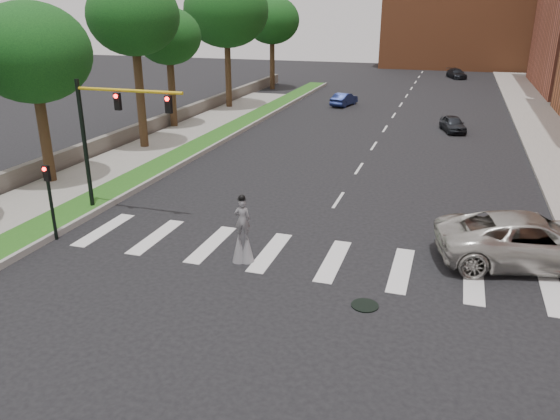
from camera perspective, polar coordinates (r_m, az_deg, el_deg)
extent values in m
plane|color=black|center=(20.65, 1.49, -6.01)|extent=(160.00, 160.00, 0.00)
cube|color=#205317|center=(42.23, -5.97, 7.97)|extent=(2.00, 60.00, 0.25)
cube|color=gray|center=(41.83, -4.63, 7.92)|extent=(0.20, 60.00, 0.28)
cube|color=gray|center=(35.18, -16.98, 4.57)|extent=(4.00, 60.00, 0.18)
cube|color=gray|center=(44.34, 27.05, 6.40)|extent=(5.00, 90.00, 0.18)
cube|color=#5C564F|center=(46.30, -11.33, 9.33)|extent=(0.50, 56.00, 1.10)
cylinder|color=black|center=(18.36, 8.85, -9.82)|extent=(0.90, 0.90, 0.04)
cube|color=#AB5D35|center=(95.76, 19.35, 19.32)|extent=(26.00, 14.00, 18.00)
cylinder|color=black|center=(26.97, -19.69, 6.20)|extent=(0.20, 0.20, 6.20)
cylinder|color=gold|center=(24.99, -15.56, 11.93)|extent=(5.20, 0.14, 0.14)
cube|color=black|center=(25.40, -16.61, 10.81)|extent=(0.28, 0.18, 0.75)
cylinder|color=#FF0C0C|center=(25.28, -16.79, 11.32)|extent=(0.18, 0.06, 0.18)
cube|color=black|center=(24.10, -11.57, 10.75)|extent=(0.28, 0.18, 0.75)
cylinder|color=#FF0C0C|center=(23.97, -11.73, 11.30)|extent=(0.18, 0.06, 0.18)
cylinder|color=black|center=(24.38, -22.76, 0.40)|extent=(0.14, 0.14, 3.00)
cube|color=black|center=(23.98, -23.21, 3.55)|extent=(0.25, 0.16, 0.65)
cylinder|color=#FF0C0C|center=(23.85, -23.43, 3.93)|extent=(0.16, 0.05, 0.16)
cylinder|color=#372616|center=(20.92, -3.44, -4.23)|extent=(0.07, 0.07, 0.95)
cylinder|color=#372616|center=(20.95, -4.31, -4.22)|extent=(0.07, 0.07, 0.95)
cone|color=slate|center=(20.87, -3.45, -3.94)|extent=(0.52, 0.52, 1.18)
cone|color=slate|center=(20.90, -4.32, -3.92)|extent=(0.52, 0.52, 1.18)
imported|color=slate|center=(20.44, -3.96, -1.00)|extent=(0.66, 0.52, 1.59)
sphere|color=black|center=(20.14, -4.02, 1.27)|extent=(0.26, 0.26, 0.26)
cylinder|color=black|center=(20.16, -4.02, 1.13)|extent=(0.34, 0.34, 0.02)
cube|color=yellow|center=(20.41, -3.95, 0.29)|extent=(0.22, 0.05, 0.10)
imported|color=#B8B6AE|center=(22.58, 24.80, -2.92)|extent=(7.51, 4.66, 1.94)
imported|color=black|center=(45.12, 17.62, 8.57)|extent=(2.41, 3.86, 1.23)
imported|color=navy|center=(55.08, 6.72, 11.42)|extent=(2.17, 4.06, 1.27)
imported|color=black|center=(80.08, 17.96, 13.40)|extent=(3.16, 4.63, 1.25)
cylinder|color=#372616|center=(32.20, -23.39, 7.25)|extent=(0.56, 0.56, 5.50)
ellipsoid|color=#103714|center=(31.62, -24.49, 14.73)|extent=(6.00, 6.00, 5.10)
cylinder|color=#372616|center=(38.35, -14.39, 11.46)|extent=(0.56, 0.56, 7.19)
ellipsoid|color=#103714|center=(37.94, -15.10, 19.02)|extent=(5.88, 5.88, 5.00)
cylinder|color=#372616|center=(44.91, -11.22, 12.06)|extent=(0.56, 0.56, 5.82)
ellipsoid|color=#103714|center=(44.52, -11.60, 17.37)|extent=(5.04, 5.04, 4.28)
cylinder|color=#372616|center=(53.23, -5.44, 14.22)|extent=(0.56, 0.56, 6.93)
ellipsoid|color=#103714|center=(52.92, -5.65, 20.04)|extent=(7.73, 7.73, 6.57)
cylinder|color=#372616|center=(66.05, -0.82, 15.19)|extent=(0.56, 0.56, 6.17)
ellipsoid|color=#103714|center=(65.78, -0.84, 19.22)|extent=(6.25, 6.25, 5.31)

